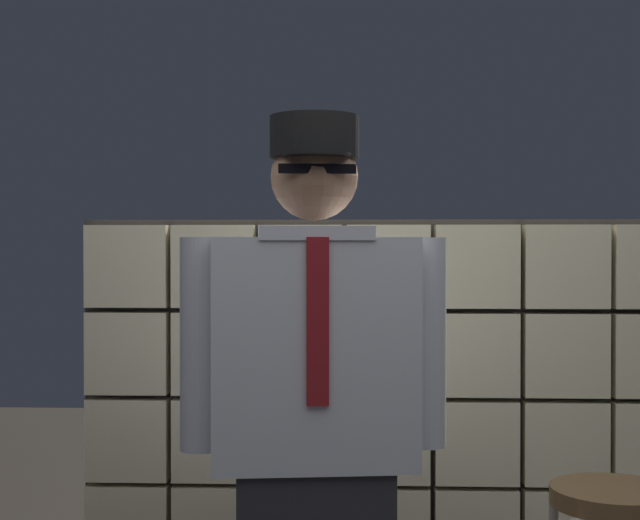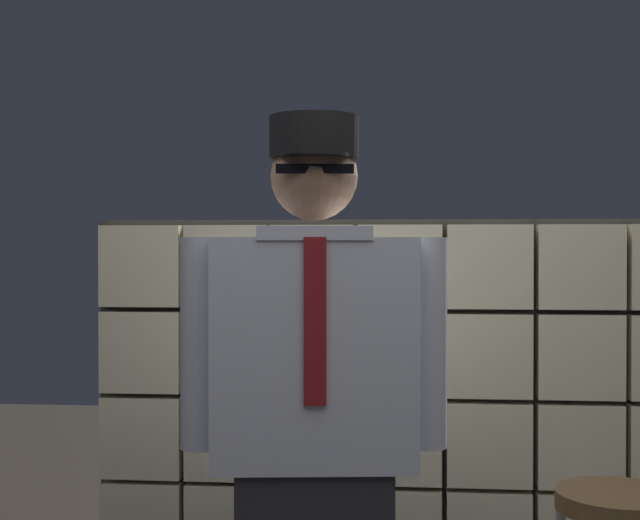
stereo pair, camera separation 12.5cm
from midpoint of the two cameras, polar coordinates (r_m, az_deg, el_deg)
name	(u,v)px [view 2 (the right image)]	position (r m, az deg, el deg)	size (l,w,h in m)	color
glass_block_wall	(400,442)	(3.18, 6.21, -11.37)	(2.14, 0.10, 1.54)	beige
standing_person	(314,439)	(2.40, 1.15, -11.25)	(0.71, 0.33, 1.76)	#28282D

